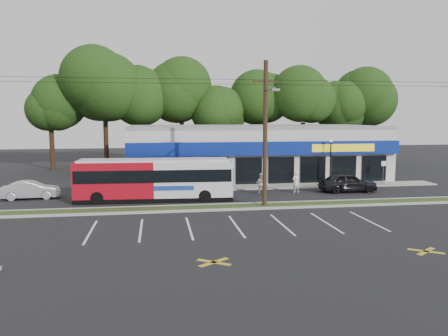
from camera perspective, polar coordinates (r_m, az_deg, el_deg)
name	(u,v)px	position (r m, az deg, el deg)	size (l,w,h in m)	color
ground	(224,211)	(29.09, 0.00, -5.67)	(120.00, 120.00, 0.00)	black
grass_strip	(222,207)	(30.04, -0.29, -5.15)	(40.00, 1.60, 0.12)	#2A3E19
curb_south	(224,210)	(29.22, -0.04, -5.47)	(40.00, 0.25, 0.14)	#9E9E93
curb_north	(220,205)	(30.87, -0.53, -4.80)	(40.00, 0.25, 0.14)	#9E9E93
sidewalk	(264,187)	(38.73, 5.29, -2.48)	(32.00, 2.20, 0.10)	#9E9E93
strip_mall	(253,151)	(45.22, 3.81, 2.19)	(25.00, 12.55, 5.30)	beige
utility_pole	(263,129)	(29.88, 5.12, 5.11)	(50.00, 2.77, 10.00)	black
lamp_post	(331,157)	(40.10, 13.74, 1.44)	(0.30, 0.30, 4.25)	black
sign_post	(383,168)	(42.18, 20.11, -0.04)	(0.45, 0.10, 2.23)	#59595E
tree_line	(224,99)	(54.75, -0.03, 9.04)	(46.76, 6.76, 11.83)	black
metrobus	(155,179)	(32.90, -9.05, -1.38)	(11.66, 2.99, 3.11)	#A60C1B
car_dark	(348,182)	(37.72, 15.85, -1.80)	(1.91, 4.74, 1.61)	black
car_silver	(31,190)	(36.33, -23.94, -2.64)	(1.46, 4.18, 1.38)	#A8A9B0
pedestrian_a	(296,182)	(36.29, 9.39, -1.84)	(0.65, 0.42, 1.77)	white
pedestrian_b	(261,183)	(35.48, 4.81, -2.01)	(0.83, 0.65, 1.71)	#BAAAA7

